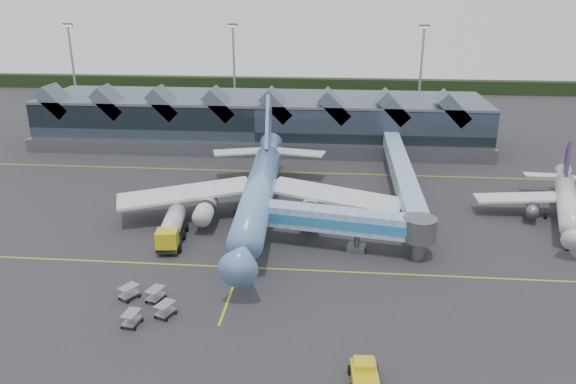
# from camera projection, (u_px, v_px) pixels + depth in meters

# --- Properties ---
(ground) EXTENTS (260.00, 260.00, 0.00)m
(ground) POSITION_uv_depth(u_px,v_px,m) (251.00, 238.00, 72.53)
(ground) COLOR #29292C
(ground) RESTS_ON ground
(taxi_stripes) EXTENTS (120.00, 60.00, 0.01)m
(taxi_stripes) POSITION_uv_depth(u_px,v_px,m) (261.00, 210.00, 81.88)
(taxi_stripes) COLOR gold
(taxi_stripes) RESTS_ON ground
(tree_line_far) EXTENTS (260.00, 4.00, 4.00)m
(tree_line_far) POSITION_uv_depth(u_px,v_px,m) (305.00, 85.00, 174.72)
(tree_line_far) COLOR black
(tree_line_far) RESTS_ON ground
(terminal) EXTENTS (90.00, 22.25, 12.52)m
(terminal) POSITION_uv_depth(u_px,v_px,m) (261.00, 120.00, 115.57)
(terminal) COLOR black
(terminal) RESTS_ON ground
(light_masts) EXTENTS (132.40, 42.56, 22.45)m
(light_masts) POSITION_uv_depth(u_px,v_px,m) (386.00, 73.00, 125.17)
(light_masts) COLOR #9C9EA5
(light_masts) RESTS_ON ground
(main_airliner) EXTENTS (40.17, 46.21, 14.85)m
(main_airliner) POSITION_uv_depth(u_px,v_px,m) (260.00, 189.00, 77.42)
(main_airliner) COLOR #6392C8
(main_airliner) RESTS_ON ground
(regional_jet) EXTENTS (23.65, 26.45, 9.25)m
(regional_jet) POSITION_uv_depth(u_px,v_px,m) (567.00, 201.00, 77.17)
(regional_jet) COLOR silver
(regional_jet) RESTS_ON ground
(jet_bridge) EXTENTS (23.21, 7.32, 5.31)m
(jet_bridge) POSITION_uv_depth(u_px,v_px,m) (349.00, 223.00, 68.06)
(jet_bridge) COLOR #7FA2D4
(jet_bridge) RESTS_ON ground
(fuel_truck) EXTENTS (3.91, 10.36, 3.44)m
(fuel_truck) POSITION_uv_depth(u_px,v_px,m) (172.00, 226.00, 71.34)
(fuel_truck) COLOR black
(fuel_truck) RESTS_ON ground
(pushback_tug) EXTENTS (2.69, 4.04, 1.73)m
(pushback_tug) POSITION_uv_depth(u_px,v_px,m) (364.00, 375.00, 45.86)
(pushback_tug) COLOR gold
(pushback_tug) RESTS_ON ground
(baggage_carts) EXTENTS (6.84, 7.06, 1.41)m
(baggage_carts) POSITION_uv_depth(u_px,v_px,m) (146.00, 303.00, 56.23)
(baggage_carts) COLOR gray
(baggage_carts) RESTS_ON ground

